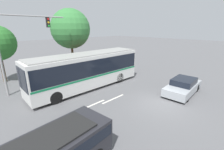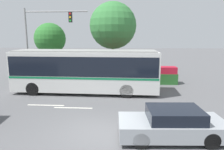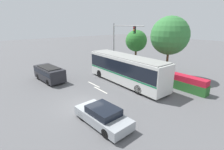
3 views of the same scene
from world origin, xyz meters
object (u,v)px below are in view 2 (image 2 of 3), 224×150
sedan_foreground (172,124)px  street_tree_left (50,39)px  traffic_light_pole (41,34)px  street_tree_centre (113,26)px  city_bus (85,69)px

sedan_foreground → street_tree_left: bearing=-57.4°
traffic_light_pole → street_tree_centre: size_ratio=0.88×
street_tree_left → street_tree_centre: (7.27, -1.91, 1.33)m
sedan_foreground → street_tree_centre: bearing=-78.7°
sedan_foreground → street_tree_centre: (-3.29, 12.74, 4.78)m
sedan_foreground → street_tree_left: street_tree_left is taller
sedan_foreground → traffic_light_pole: traffic_light_pole is taller
traffic_light_pole → sedan_foreground: bearing=-46.4°
traffic_light_pole → street_tree_left: traffic_light_pole is taller
city_bus → street_tree_left: 9.60m
street_tree_left → street_tree_centre: 7.64m
street_tree_left → street_tree_centre: size_ratio=0.75×
street_tree_centre → sedan_foreground: bearing=-75.5°
city_bus → street_tree_left: street_tree_left is taller
sedan_foreground → street_tree_left: (-10.57, 14.65, 3.45)m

